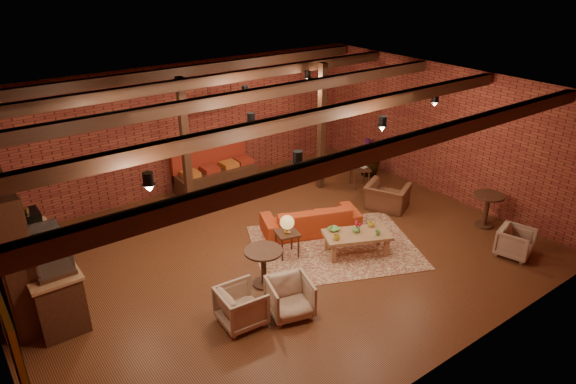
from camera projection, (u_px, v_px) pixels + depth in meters
floor at (276, 253)px, 10.42m from camera, size 10.00×10.00×0.00m
ceiling at (274, 98)px, 9.07m from camera, size 10.00×8.00×0.02m
wall_back at (183, 129)px, 12.67m from camera, size 10.00×0.02×3.20m
wall_front at (448, 277)px, 6.82m from camera, size 10.00×0.02×3.20m
wall_right at (444, 132)px, 12.43m from camera, size 0.02×8.00×3.20m
ceiling_beams at (275, 104)px, 9.12m from camera, size 9.80×6.40×0.22m
ceiling_pipe at (229, 99)px, 10.39m from camera, size 9.60×0.12×0.12m
post_left at (186, 149)px, 11.33m from camera, size 0.16×0.16×3.20m
post_right at (321, 128)px, 12.71m from camera, size 0.16×0.16×3.20m
service_counter at (42, 263)px, 8.61m from camera, size 0.80×2.50×1.60m
plant_counter at (40, 235)px, 8.63m from camera, size 0.35×0.39×0.30m
shelving_hutch at (9, 247)px, 8.30m from camera, size 0.52×2.00×2.40m
chalkboard_menu at (18, 361)px, 5.41m from camera, size 0.08×0.96×1.46m
banquette at (215, 170)px, 13.13m from camera, size 2.10×0.70×1.00m
service_sign at (220, 103)px, 12.02m from camera, size 0.86×0.06×0.30m
ceiling_spotlights at (275, 116)px, 9.22m from camera, size 6.40×4.40×0.28m
rug at (334, 247)px, 10.62m from camera, size 4.00×3.60×0.01m
sofa at (311, 219)px, 11.11m from camera, size 2.26×1.50×0.61m
coffee_table at (356, 236)px, 10.24m from camera, size 1.48×1.15×0.71m
side_table_lamp at (287, 226)px, 10.04m from camera, size 0.52×0.52×0.89m
round_table_left at (264, 261)px, 9.22m from camera, size 0.70×0.70×0.73m
armchair_a at (241, 304)px, 8.29m from camera, size 0.70×0.74×0.72m
armchair_b at (290, 296)px, 8.51m from camera, size 0.84×0.81×0.71m
armchair_right at (387, 193)px, 12.07m from camera, size 0.97×1.13×0.83m
side_table_book at (360, 169)px, 13.21m from camera, size 0.62×0.62×0.54m
round_table_right at (487, 205)px, 11.24m from camera, size 0.65×0.65×0.77m
armchair_far at (516, 241)px, 10.21m from camera, size 0.76×0.74×0.65m
plant_tall at (373, 121)px, 13.47m from camera, size 2.14×2.14×3.06m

